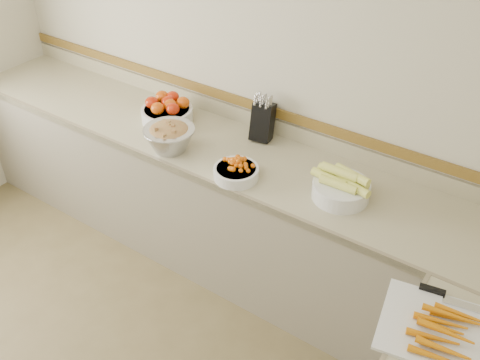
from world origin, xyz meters
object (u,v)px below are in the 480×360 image
Objects in this scene: cherry_tomato_bowl at (236,171)px; rhubarb_bowl at (169,137)px; corn_bowl at (341,187)px; cutting_board at (444,331)px; tomato_bowl at (167,111)px; knife_block at (263,121)px.

cherry_tomato_bowl is 0.49m from rhubarb_bowl.
cutting_board is (0.72, -0.57, -0.05)m from corn_bowl.
corn_bowl is 1.05m from rhubarb_bowl.
corn_bowl is at bearing 8.17° from rhubarb_bowl.
tomato_bowl is at bearing 161.40° from cutting_board.
knife_block is at bearing 14.64° from tomato_bowl.
knife_block is 0.54× the size of cutting_board.
cutting_board is (1.27, -0.40, -0.03)m from cherry_tomato_bowl.
corn_bowl is at bearing 141.83° from cutting_board.
cherry_tomato_bowl is 0.75× the size of corn_bowl.
cherry_tomato_bowl is 0.83× the size of rhubarb_bowl.
knife_block reaches higher than rhubarb_bowl.
rhubarb_bowl is (-0.49, 0.01, 0.04)m from cherry_tomato_bowl.
cherry_tomato_bowl is 0.57m from corn_bowl.
cherry_tomato_bowl is (0.72, -0.27, -0.02)m from tomato_bowl.
rhubarb_bowl reaches higher than tomato_bowl.
rhubarb_bowl is at bearing 166.63° from cutting_board.
rhubarb_bowl reaches higher than cutting_board.
corn_bowl is 0.60× the size of cutting_board.
corn_bowl is (0.65, -0.27, -0.05)m from knife_block.
rhubarb_bowl is (0.24, -0.25, 0.02)m from tomato_bowl.
tomato_bowl is 1.28m from corn_bowl.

